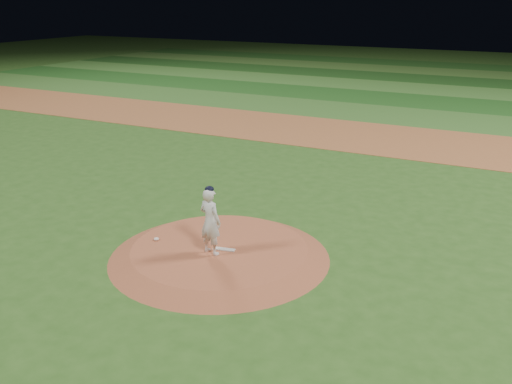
% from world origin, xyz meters
% --- Properties ---
extents(ground, '(120.00, 120.00, 0.00)m').
position_xyz_m(ground, '(0.00, 0.00, 0.00)').
color(ground, '#2A521A').
rests_on(ground, ground).
extents(infield_dirt_band, '(70.00, 6.00, 0.02)m').
position_xyz_m(infield_dirt_band, '(0.00, 14.00, 0.01)').
color(infield_dirt_band, '#97572F').
rests_on(infield_dirt_band, ground).
extents(outfield_stripe_0, '(70.00, 5.00, 0.02)m').
position_xyz_m(outfield_stripe_0, '(0.00, 19.50, 0.01)').
color(outfield_stripe_0, '#346524').
rests_on(outfield_stripe_0, ground).
extents(outfield_stripe_1, '(70.00, 5.00, 0.02)m').
position_xyz_m(outfield_stripe_1, '(0.00, 24.50, 0.01)').
color(outfield_stripe_1, '#1C4E19').
rests_on(outfield_stripe_1, ground).
extents(outfield_stripe_2, '(70.00, 5.00, 0.02)m').
position_xyz_m(outfield_stripe_2, '(0.00, 29.50, 0.01)').
color(outfield_stripe_2, '#386F28').
rests_on(outfield_stripe_2, ground).
extents(outfield_stripe_3, '(70.00, 5.00, 0.02)m').
position_xyz_m(outfield_stripe_3, '(0.00, 34.50, 0.01)').
color(outfield_stripe_3, '#1A4416').
rests_on(outfield_stripe_3, ground).
extents(outfield_stripe_4, '(70.00, 5.00, 0.02)m').
position_xyz_m(outfield_stripe_4, '(0.00, 39.50, 0.01)').
color(outfield_stripe_4, '#386424').
rests_on(outfield_stripe_4, ground).
extents(outfield_stripe_5, '(70.00, 5.00, 0.02)m').
position_xyz_m(outfield_stripe_5, '(0.00, 44.50, 0.01)').
color(outfield_stripe_5, '#1C4917').
rests_on(outfield_stripe_5, ground).
extents(pitchers_mound, '(5.50, 5.50, 0.25)m').
position_xyz_m(pitchers_mound, '(0.00, 0.00, 0.12)').
color(pitchers_mound, '#9C4E30').
rests_on(pitchers_mound, ground).
extents(pitching_rubber, '(0.57, 0.25, 0.03)m').
position_xyz_m(pitching_rubber, '(0.17, -0.06, 0.26)').
color(pitching_rubber, silver).
rests_on(pitching_rubber, pitchers_mound).
extents(rosin_bag, '(0.14, 0.14, 0.07)m').
position_xyz_m(rosin_bag, '(-1.67, -0.36, 0.29)').
color(rosin_bag, silver).
rests_on(rosin_bag, pitchers_mound).
extents(pitcher_on_mound, '(0.68, 0.51, 1.72)m').
position_xyz_m(pitcher_on_mound, '(-0.02, -0.37, 1.10)').
color(pitcher_on_mound, silver).
rests_on(pitcher_on_mound, pitchers_mound).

